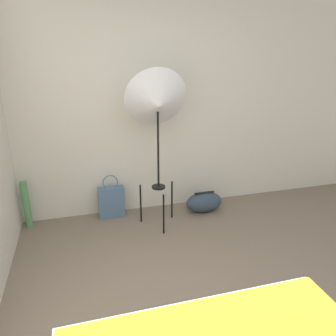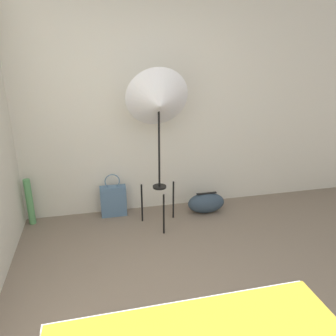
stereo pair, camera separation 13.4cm
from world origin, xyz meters
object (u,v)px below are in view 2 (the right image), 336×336
tote_bag (113,200)px  photo_umbrella (159,103)px  duffel_bag (206,203)px  paper_roll (30,202)px

tote_bag → photo_umbrella: bearing=-33.6°
tote_bag → duffel_bag: (1.11, -0.17, -0.07)m
photo_umbrella → paper_roll: photo_umbrella is taller
photo_umbrella → paper_roll: bearing=166.6°
photo_umbrella → duffel_bag: size_ratio=3.80×
photo_umbrella → paper_roll: size_ratio=3.19×
photo_umbrella → tote_bag: bearing=146.4°
paper_roll → tote_bag: bearing=-0.7°
tote_bag → paper_roll: (-0.93, 0.01, 0.08)m
tote_bag → paper_roll: paper_roll is taller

